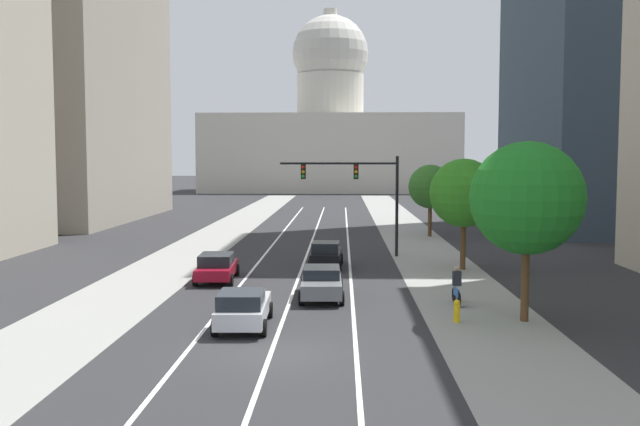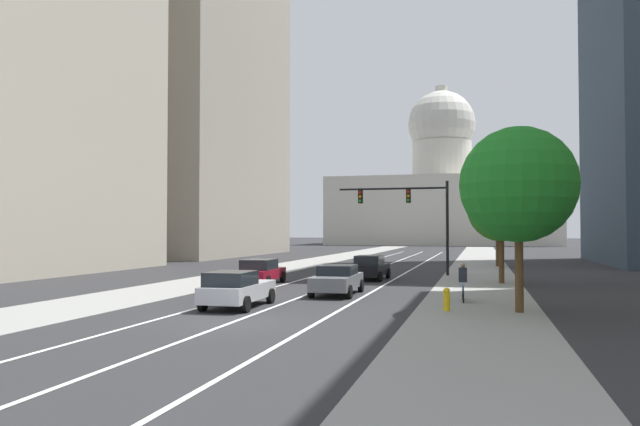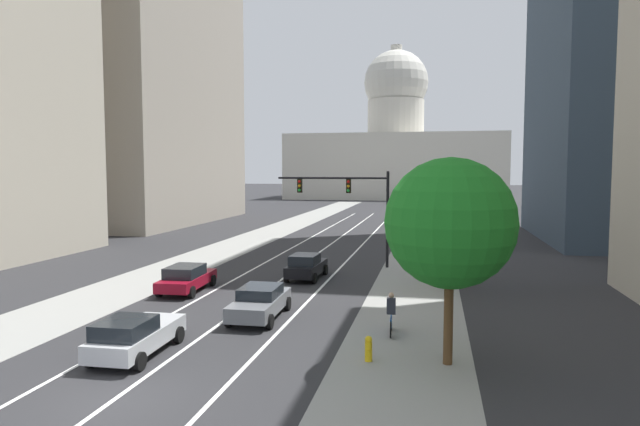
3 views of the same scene
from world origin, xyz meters
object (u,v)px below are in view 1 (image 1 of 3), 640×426
capitol_building (330,134)px  cyclist (457,286)px  street_tree_mid_right (527,198)px  car_crimson (217,267)px  fire_hydrant (457,311)px  street_tree_far_right (430,187)px  street_tree_near_right (464,193)px  car_gray (322,282)px  car_silver (243,308)px  car_black (326,254)px  traffic_signal_mast (360,184)px

capitol_building → cyclist: bearing=-86.1°
capitol_building → street_tree_mid_right: capitol_building is taller
car_crimson → cyclist: size_ratio=2.75×
fire_hydrant → street_tree_mid_right: (2.71, 0.26, 4.42)m
street_tree_far_right → fire_hydrant: bearing=-95.1°
cyclist → street_tree_mid_right: (2.18, -3.10, 4.04)m
street_tree_far_right → street_tree_near_right: 17.49m
car_crimson → street_tree_near_right: bearing=-75.3°
capitol_building → car_gray: bearing=-89.2°
car_silver → fire_hydrant: bearing=-83.5°
capitol_building → car_gray: capitol_building is taller
car_crimson → car_black: size_ratio=1.10×
car_silver → car_black: 15.32m
car_crimson → fire_hydrant: size_ratio=5.20×
capitol_building → street_tree_near_right: size_ratio=7.56×
car_silver → cyclist: bearing=-64.3°
car_gray → street_tree_near_right: bearing=-43.8°
car_gray → street_tree_near_right: 12.36m
car_gray → car_black: (-0.00, 9.21, 0.04)m
fire_hydrant → street_tree_far_right: size_ratio=0.15×
car_silver → street_tree_mid_right: size_ratio=0.64×
cyclist → capitol_building: bearing=1.0°
car_gray → street_tree_near_right: (7.96, 8.70, 3.69)m
cyclist → street_tree_near_right: size_ratio=0.27×
car_black → fire_hydrant: car_black is taller
car_crimson → traffic_signal_mast: (7.75, 9.77, 4.00)m
car_crimson → street_tree_mid_right: bearing=-125.3°
fire_hydrant → cyclist: 3.43m
car_gray → cyclist: (6.00, -1.30, 0.10)m
car_gray → street_tree_mid_right: (8.18, -4.41, 4.13)m
capitol_building → street_tree_mid_right: (9.59, -111.70, -6.32)m
car_crimson → street_tree_near_right: (13.61, 4.30, 3.69)m
car_silver → street_tree_near_right: bearing=-38.1°
street_tree_far_right → street_tree_near_right: size_ratio=0.92×
capitol_building → street_tree_far_right: size_ratio=8.20×
traffic_signal_mast → fire_hydrant: (3.37, -18.84, -4.29)m
traffic_signal_mast → street_tree_near_right: (5.87, -5.47, -0.31)m
car_silver → street_tree_mid_right: 11.83m
car_crimson → street_tree_far_right: 26.04m
fire_hydrant → street_tree_far_right: (2.74, 30.86, 3.66)m
capitol_building → fire_hydrant: size_ratio=53.58×
car_gray → street_tree_far_right: 27.65m
car_gray → cyclist: cyclist is taller
cyclist → car_gray: bearing=74.8°
capitol_building → street_tree_mid_right: 112.29m
car_black → cyclist: cyclist is taller
fire_hydrant → traffic_signal_mast: bearing=100.1°
car_gray → car_silver: car_silver is taller
car_gray → cyclist: size_ratio=2.75×
car_gray → fire_hydrant: (5.47, -4.67, -0.29)m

